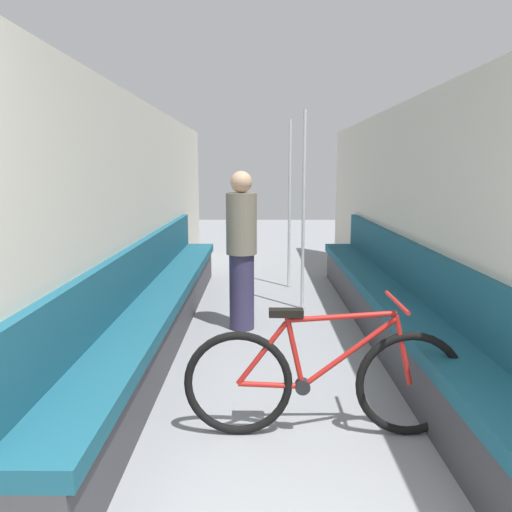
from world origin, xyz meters
The scene contains 8 objects.
wall_left centered at (-1.32, 3.46, 1.12)m, with size 0.10×10.11×2.24m, color beige.
wall_right centered at (1.32, 3.46, 1.12)m, with size 0.10×10.11×2.24m, color beige.
bench_seat_row_left centered at (-1.08, 3.72, 0.32)m, with size 0.44×5.65×0.93m.
bench_seat_row_right centered at (1.08, 3.72, 0.32)m, with size 0.44×5.65×0.93m.
bicycle centered at (0.23, 2.03, 0.35)m, with size 1.67×0.46×0.84m.
grab_pole_near centered at (0.34, 4.80, 1.08)m, with size 0.08×0.08×2.22m.
grab_pole_far centered at (0.25, 5.88, 1.08)m, with size 0.08×0.08×2.22m.
passenger_standing centered at (-0.32, 4.07, 0.81)m, with size 0.30×0.30×1.57m.
Camera 1 is at (-0.15, -0.76, 1.58)m, focal length 35.00 mm.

